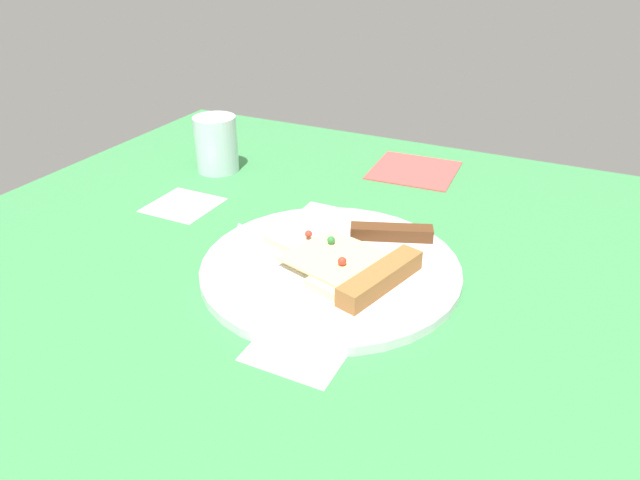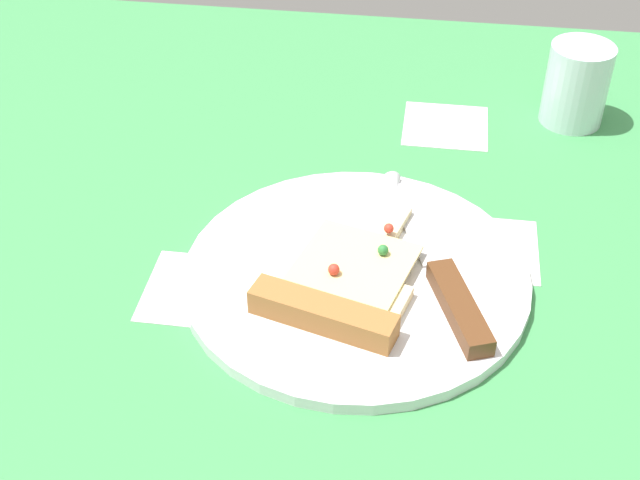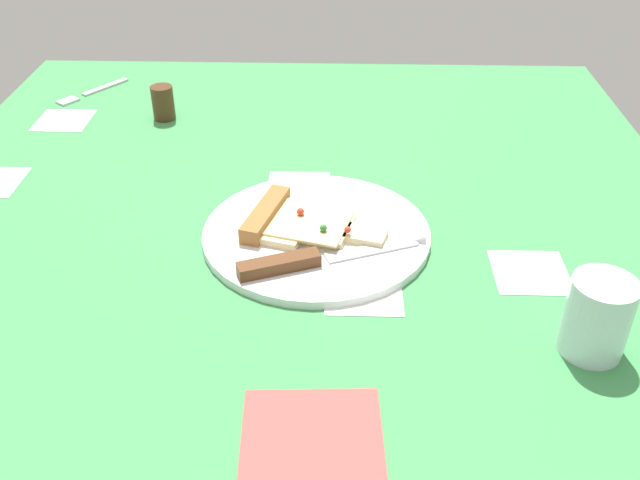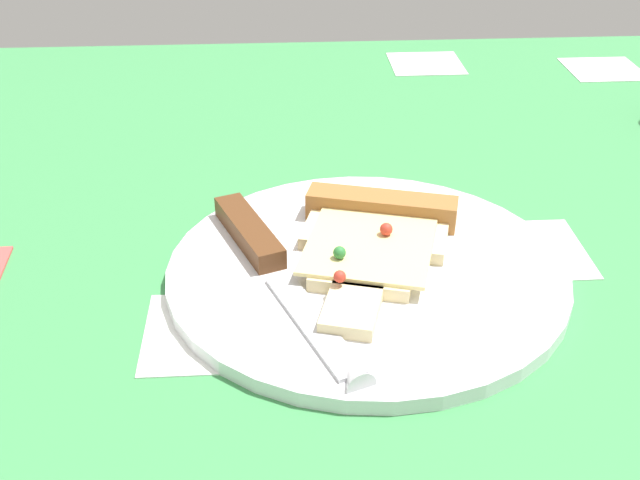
{
  "view_description": "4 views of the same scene",
  "coord_description": "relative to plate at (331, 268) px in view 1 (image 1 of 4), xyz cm",
  "views": [
    {
      "loc": [
        20.13,
        -41.63,
        35.05
      ],
      "look_at": [
        -5.71,
        11.34,
        2.27
      ],
      "focal_mm": 32.11,
      "sensor_mm": 36.0,
      "label": 1
    },
    {
      "loc": [
        52.69,
        13.69,
        49.97
      ],
      "look_at": [
        -4.94,
        5.4,
        2.62
      ],
      "focal_mm": 49.1,
      "sensor_mm": 36.0,
      "label": 2
    },
    {
      "loc": [
        -6.0,
        84.92,
        51.17
      ],
      "look_at": [
        -3.68,
        12.09,
        1.88
      ],
      "focal_mm": 39.57,
      "sensor_mm": 36.0,
      "label": 3
    },
    {
      "loc": [
        -52.77,
        15.37,
        33.06
      ],
      "look_at": [
        -3.04,
        12.22,
        3.38
      ],
      "focal_mm": 45.16,
      "sensor_mm": 36.0,
      "label": 4
    }
  ],
  "objects": [
    {
      "name": "knife",
      "position": [
        -0.13,
        7.07,
        1.16
      ],
      "size": [
        23.14,
        10.61,
        2.45
      ],
      "rotation": [
        0.0,
        0.0,
        1.94
      ],
      "color": "silver",
      "rests_on": "plate"
    },
    {
      "name": "plate",
      "position": [
        0.0,
        0.0,
        0.0
      ],
      "size": [
        29.51,
        29.51,
        1.12
      ],
      "primitive_type": "cylinder",
      "color": "silver",
      "rests_on": "ground_plane"
    },
    {
      "name": "ground_plane",
      "position": [
        3.13,
        -8.75,
        -2.06
      ],
      "size": [
        111.38,
        111.38,
        3.0
      ],
      "color": "#3D8C4C",
      "rests_on": "ground"
    },
    {
      "name": "drinking_glass",
      "position": [
        -29.46,
        20.16,
        3.82
      ],
      "size": [
        6.7,
        6.7,
        8.76
      ],
      "primitive_type": "cylinder",
      "color": "silver",
      "rests_on": "ground_plane"
    },
    {
      "name": "pizza_slice",
      "position": [
        2.53,
        -0.71,
        1.34
      ],
      "size": [
        18.87,
        13.55,
        2.27
      ],
      "rotation": [
        0.0,
        0.0,
        1.29
      ],
      "color": "beige",
      "rests_on": "plate"
    },
    {
      "name": "napkin",
      "position": [
        -0.81,
        33.58,
        -0.36
      ],
      "size": [
        13.61,
        13.61,
        0.4
      ],
      "primitive_type": "cube",
      "rotation": [
        0.0,
        0.0,
        0.05
      ],
      "color": "#E54C47",
      "rests_on": "ground_plane"
    }
  ]
}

